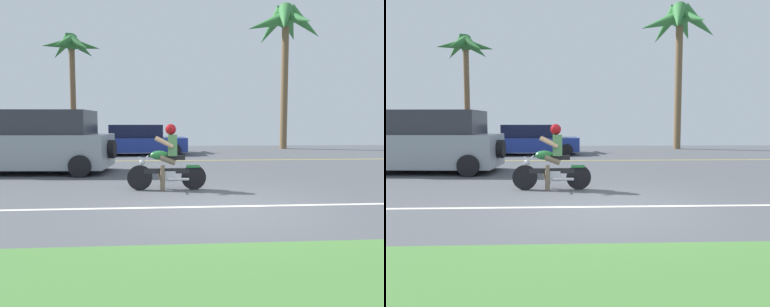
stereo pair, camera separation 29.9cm
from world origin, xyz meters
TOP-DOWN VIEW (x-y plane):
  - ground at (0.00, 3.00)m, footprint 56.00×30.00m
  - lane_line_near at (0.00, 0.01)m, footprint 50.40×0.12m
  - lane_line_far at (0.00, 8.35)m, footprint 50.40×0.12m
  - motorcyclist at (-0.99, 1.80)m, footprint 1.83×0.60m
  - suv_nearby at (-4.98, 5.01)m, footprint 4.70×2.38m
  - parked_car_0 at (-7.78, 12.05)m, footprint 4.06×1.94m
  - parked_car_1 at (-2.28, 11.31)m, footprint 4.48×2.22m
  - palm_tree_0 at (-6.24, 14.54)m, footprint 3.27×3.29m
  - palm_tree_1 at (6.10, 14.87)m, footprint 4.67×4.57m

SIDE VIEW (x-z plane):
  - ground at x=0.00m, z-range -0.04..0.00m
  - lane_line_near at x=0.00m, z-range 0.00..0.01m
  - lane_line_far at x=0.00m, z-range 0.00..0.01m
  - motorcyclist at x=-0.99m, z-range -0.12..1.41m
  - parked_car_1 at x=-2.28m, z-range -0.04..1.42m
  - parked_car_0 at x=-7.78m, z-range -0.05..1.43m
  - suv_nearby at x=-4.98m, z-range -0.03..1.91m
  - palm_tree_0 at x=-6.24m, z-range 2.24..8.87m
  - palm_tree_1 at x=6.10m, z-range 2.81..11.37m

